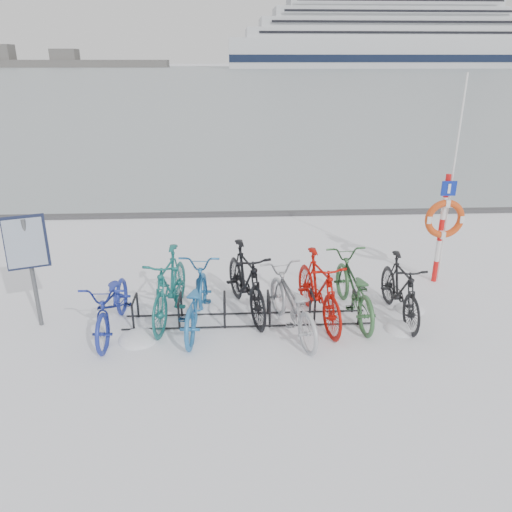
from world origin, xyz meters
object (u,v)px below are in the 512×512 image
(info_board, at_px, (27,249))
(cruise_ferry, at_px, (387,37))
(bike_rack, at_px, (247,311))
(lifebuoy_station, at_px, (444,219))

(info_board, height_order, cruise_ferry, cruise_ferry)
(bike_rack, xyz_separation_m, cruise_ferry, (71.04, 232.30, 12.67))
(lifebuoy_station, height_order, cruise_ferry, cruise_ferry)
(info_board, bearing_deg, lifebuoy_station, -8.99)
(info_board, xyz_separation_m, lifebuoy_station, (7.02, 1.31, -0.05))
(bike_rack, height_order, cruise_ferry, cruise_ferry)
(bike_rack, relative_size, lifebuoy_station, 1.05)
(bike_rack, height_order, lifebuoy_station, lifebuoy_station)
(bike_rack, distance_m, cruise_ferry, 243.25)
(lifebuoy_station, bearing_deg, info_board, -169.47)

